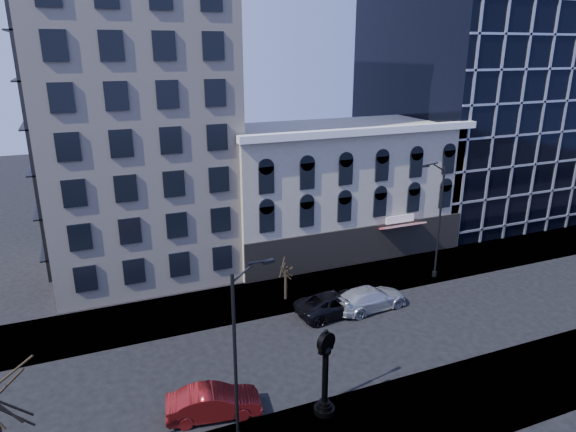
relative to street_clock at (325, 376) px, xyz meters
name	(u,v)px	position (x,y,z in m)	size (l,w,h in m)	color
ground	(283,355)	(0.03, 6.00, -2.41)	(160.00, 160.00, 0.00)	black
sidewalk_far	(245,301)	(0.03, 14.00, -2.35)	(160.00, 6.00, 0.12)	gray
cream_tower	(125,42)	(-6.08, 24.88, 16.91)	(15.90, 15.40, 42.50)	beige
victorian_row	(336,188)	(12.03, 21.89, 3.59)	(22.60, 11.19, 12.50)	#B1A892
glass_office	(473,93)	(32.03, 26.91, 11.59)	(20.00, 20.15, 28.00)	black
street_clock	(325,376)	(0.00, 0.00, 0.00)	(1.15, 1.15, 5.06)	black
street_lamp_near	(247,307)	(-4.25, -0.15, 5.00)	(2.48, 0.76, 9.65)	black
street_lamp_far	(435,190)	(15.80, 12.00, 5.45)	(2.65, 0.41, 10.25)	black
bare_tree_far	(286,265)	(3.10, 13.04, 0.60)	(2.24, 2.24, 3.85)	#2D2416
car_near_b	(214,403)	(-5.53, 2.15, -1.58)	(1.76, 5.03, 1.66)	maroon
car_far_a	(335,303)	(5.66, 9.65, -1.57)	(2.76, 6.00, 1.67)	black
car_far_b	(370,298)	(8.46, 9.32, -1.54)	(2.42, 5.94, 1.72)	#A5A8AD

